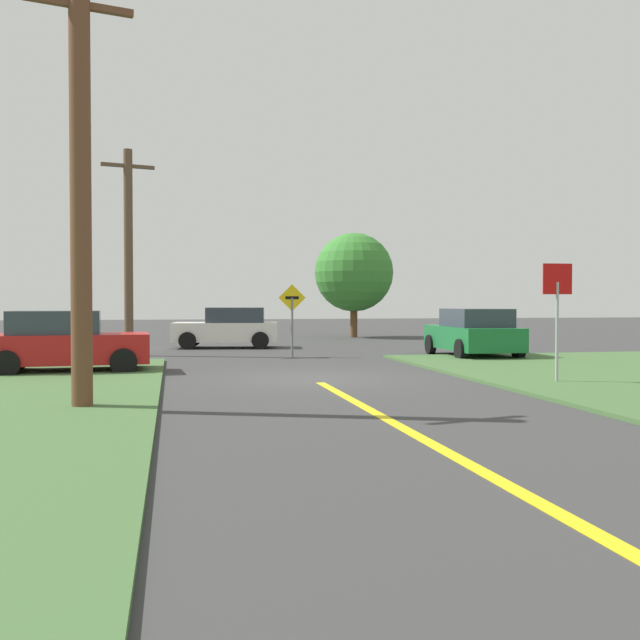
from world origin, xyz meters
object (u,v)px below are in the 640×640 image
(stop_sign, at_px, (557,301))
(car_approaching_junction, at_px, (228,328))
(car_on_crossroad, at_px, (473,333))
(parked_car_near_building, at_px, (64,342))
(utility_pole_near, at_px, (81,186))
(oak_tree_left, at_px, (354,272))
(utility_pole_mid, at_px, (128,250))
(direction_sign, at_px, (292,312))

(stop_sign, distance_m, car_approaching_junction, 15.87)
(car_on_crossroad, bearing_deg, parked_car_near_building, 105.74)
(stop_sign, relative_size, utility_pole_near, 0.36)
(car_on_crossroad, relative_size, oak_tree_left, 0.81)
(parked_car_near_building, bearing_deg, stop_sign, -27.50)
(utility_pole_near, bearing_deg, parked_car_near_building, 100.20)
(stop_sign, height_order, utility_pole_mid, utility_pole_mid)
(parked_car_near_building, bearing_deg, direction_sign, 28.84)
(stop_sign, bearing_deg, oak_tree_left, -89.96)
(parked_car_near_building, relative_size, direction_sign, 1.71)
(direction_sign, bearing_deg, utility_pole_mid, 161.82)
(stop_sign, distance_m, parked_car_near_building, 12.20)
(stop_sign, bearing_deg, parked_car_near_building, -21.29)
(stop_sign, distance_m, utility_pole_mid, 14.82)
(utility_pole_near, height_order, direction_sign, utility_pole_near)
(car_on_crossroad, bearing_deg, direction_sign, 81.36)
(parked_car_near_building, distance_m, utility_pole_near, 7.52)
(utility_pole_mid, height_order, oak_tree_left, utility_pole_mid)
(stop_sign, xyz_separation_m, parked_car_near_building, (-11.15, 4.84, -1.07))
(utility_pole_near, distance_m, oak_tree_left, 26.17)
(car_on_crossroad, distance_m, parked_car_near_building, 13.04)
(car_approaching_junction, distance_m, utility_pole_mid, 5.89)
(stop_sign, bearing_deg, utility_pole_near, 13.25)
(utility_pole_mid, bearing_deg, utility_pole_near, -90.22)
(stop_sign, bearing_deg, car_approaching_junction, -64.68)
(car_on_crossroad, bearing_deg, oak_tree_left, 4.10)
(car_approaching_junction, relative_size, utility_pole_mid, 0.62)
(utility_pole_mid, bearing_deg, stop_sign, -47.80)
(parked_car_near_building, xyz_separation_m, utility_pole_near, (1.22, -6.78, 3.00))
(car_on_crossroad, distance_m, utility_pole_near, 15.49)
(utility_pole_mid, distance_m, direction_sign, 6.04)
(car_on_crossroad, bearing_deg, car_approaching_junction, 51.29)
(parked_car_near_building, relative_size, utility_pole_near, 0.56)
(utility_pole_mid, xyz_separation_m, direction_sign, (5.37, -1.76, -2.12))
(car_on_crossroad, height_order, utility_pole_near, utility_pole_near)
(parked_car_near_building, bearing_deg, car_approaching_junction, 59.07)
(stop_sign, distance_m, car_on_crossroad, 8.28)
(car_approaching_junction, relative_size, direction_sign, 1.79)
(direction_sign, bearing_deg, parked_car_near_building, -147.10)
(stop_sign, xyz_separation_m, direction_sign, (-4.51, 9.13, -0.36))
(stop_sign, bearing_deg, direction_sign, -61.58)
(utility_pole_mid, distance_m, oak_tree_left, 15.35)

